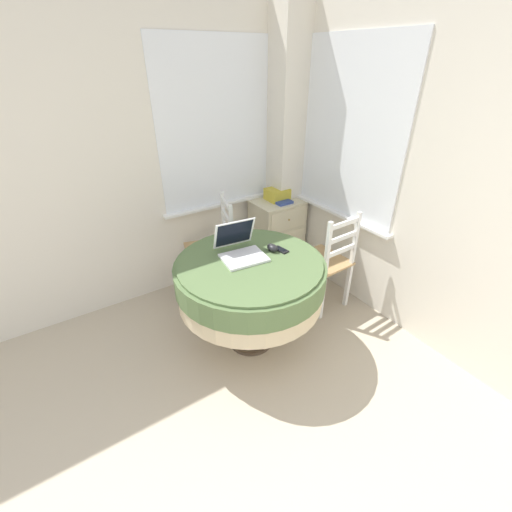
# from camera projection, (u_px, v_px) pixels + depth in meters

# --- Properties ---
(corner_room_shell) EXTENTS (4.65, 4.73, 2.55)m
(corner_room_shell) POSITION_uv_depth(u_px,v_px,m) (266.00, 184.00, 2.33)
(corner_room_shell) COLOR silver
(corner_room_shell) RESTS_ON ground_plane
(round_dining_table) EXTENTS (1.10, 1.10, 0.76)m
(round_dining_table) POSITION_uv_depth(u_px,v_px,m) (250.00, 279.00, 2.52)
(round_dining_table) COLOR #4C3D2D
(round_dining_table) RESTS_ON ground_plane
(laptop) EXTENTS (0.34, 0.37, 0.25)m
(laptop) POSITION_uv_depth(u_px,v_px,m) (240.00, 249.00, 2.49)
(laptop) COLOR white
(laptop) RESTS_ON round_dining_table
(computer_mouse) EXTENTS (0.07, 0.10, 0.05)m
(computer_mouse) POSITION_uv_depth(u_px,v_px,m) (272.00, 248.00, 2.56)
(computer_mouse) COLOR black
(computer_mouse) RESTS_ON round_dining_table
(cell_phone) EXTENTS (0.07, 0.13, 0.01)m
(cell_phone) POSITION_uv_depth(u_px,v_px,m) (281.00, 250.00, 2.58)
(cell_phone) COLOR black
(cell_phone) RESTS_ON round_dining_table
(dining_chair_near_back_window) EXTENTS (0.52, 0.48, 0.94)m
(dining_chair_near_back_window) POSITION_uv_depth(u_px,v_px,m) (214.00, 248.00, 3.24)
(dining_chair_near_back_window) COLOR tan
(dining_chair_near_back_window) RESTS_ON ground_plane
(dining_chair_near_right_window) EXTENTS (0.39, 0.44, 0.94)m
(dining_chair_near_right_window) POSITION_uv_depth(u_px,v_px,m) (326.00, 262.00, 3.03)
(dining_chair_near_right_window) COLOR tan
(dining_chair_near_right_window) RESTS_ON ground_plane
(corner_cabinet) EXTENTS (0.51, 0.42, 0.75)m
(corner_cabinet) POSITION_uv_depth(u_px,v_px,m) (277.00, 233.00, 3.69)
(corner_cabinet) COLOR beige
(corner_cabinet) RESTS_ON ground_plane
(storage_box) EXTENTS (0.21, 0.19, 0.12)m
(storage_box) POSITION_uv_depth(u_px,v_px,m) (277.00, 194.00, 3.49)
(storage_box) COLOR gold
(storage_box) RESTS_ON corner_cabinet
(book_on_cabinet) EXTENTS (0.17, 0.19, 0.02)m
(book_on_cabinet) POSITION_uv_depth(u_px,v_px,m) (281.00, 201.00, 3.45)
(book_on_cabinet) COLOR #33478C
(book_on_cabinet) RESTS_ON corner_cabinet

